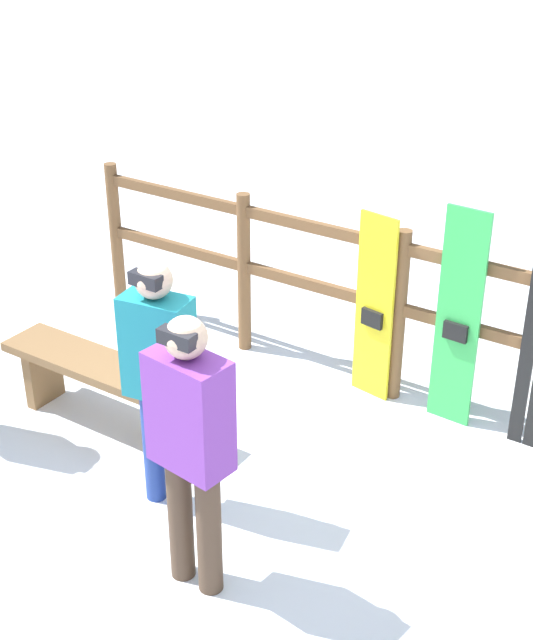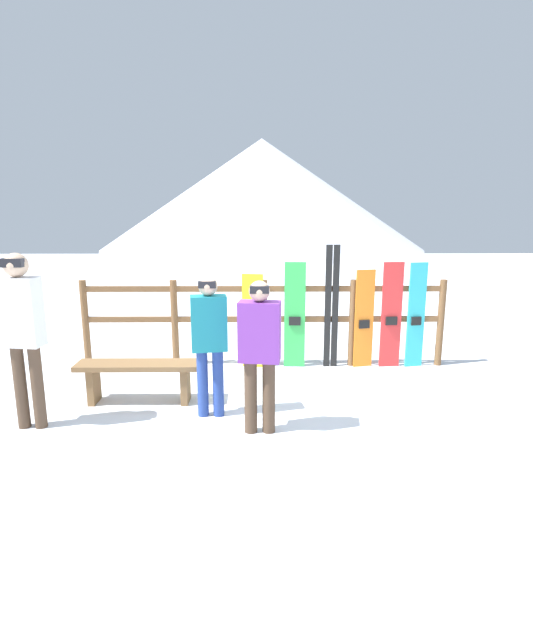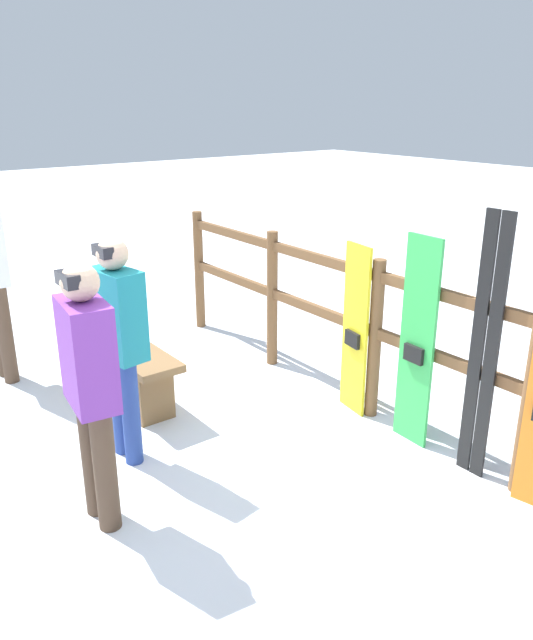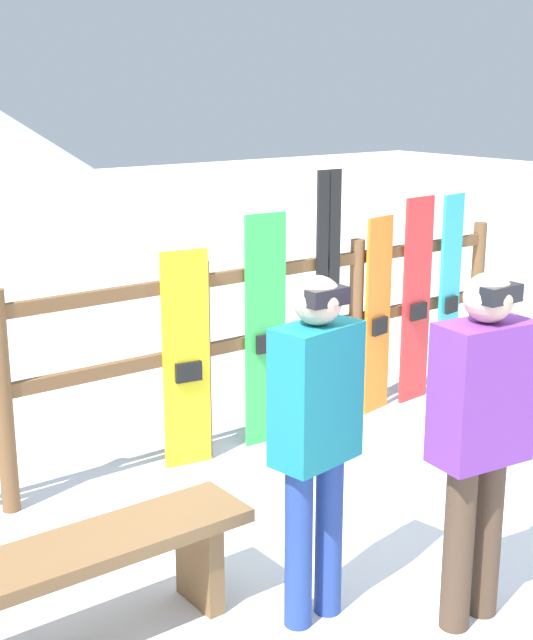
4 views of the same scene
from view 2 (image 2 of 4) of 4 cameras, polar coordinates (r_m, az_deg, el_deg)
name	(u,v)px [view 2 (image 2 of 4)]	position (r m, az deg, el deg)	size (l,w,h in m)	color
ground_plane	(264,411)	(5.75, -0.25, -10.39)	(40.00, 40.00, 0.00)	white
mountain_backdrop	(262,194)	(28.99, -0.51, 14.15)	(18.00, 18.00, 6.00)	silver
fence	(264,316)	(7.15, -0.33, 0.48)	(5.21, 0.10, 1.26)	brown
bench	(139,373)	(6.07, -14.38, -5.87)	(1.44, 0.36, 0.49)	brown
person_white	(22,326)	(5.58, -26.13, -0.63)	(0.41, 0.27, 1.83)	#4C3828
person_purple	(260,346)	(4.95, -0.80, -3.04)	(0.43, 0.27, 1.57)	#4C3828
person_teal	(209,336)	(5.39, -6.56, -1.83)	(0.41, 0.27, 1.55)	navy
snowboard_yellow	(253,321)	(7.10, -1.59, -0.17)	(0.30, 0.09, 1.35)	yellow
snowboard_green	(295,316)	(7.10, 3.24, 0.49)	(0.30, 0.07, 1.52)	green
ski_pair_black	(332,307)	(7.13, 7.45, 1.47)	(0.20, 0.02, 1.76)	black
snowboard_orange	(364,319)	(7.25, 11.09, 0.08)	(0.28, 0.10, 1.41)	orange
snowboard_red	(391,316)	(7.32, 14.08, 0.50)	(0.30, 0.08, 1.52)	red
snowboard_cyan	(416,316)	(7.42, 16.72, 0.47)	(0.26, 0.09, 1.51)	#2DBFCC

